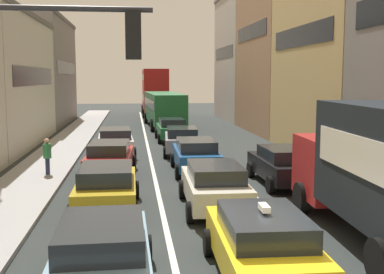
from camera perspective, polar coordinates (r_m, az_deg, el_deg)
The scene contains 18 objects.
sidewalk_left at distance 29.60m, azimuth -14.93°, elevation -1.25°, with size 2.60×64.00×0.14m, color #989898.
lane_stripe_left at distance 29.34m, azimuth -5.21°, elevation -1.24°, with size 0.16×60.00×0.01m, color silver.
lane_stripe_right at distance 29.63m, azimuth 1.38°, elevation -1.13°, with size 0.16×60.00×0.01m, color silver.
building_row_right at distance 33.72m, azimuth 15.00°, elevation 10.50°, with size 7.20×43.90×14.19m.
traffic_light_pole at distance 9.02m, azimuth -19.02°, elevation 4.12°, with size 3.58×0.38×5.50m.
taxi_centre_lane_front at distance 10.36m, azimuth 8.22°, elevation -12.30°, with size 2.17×4.36×1.66m.
sedan_left_lane_front at distance 9.83m, azimuth -10.52°, elevation -13.43°, with size 2.11×4.32×1.49m.
sedan_centre_lane_second at distance 15.56m, azimuth 2.68°, elevation -5.65°, with size 2.15×4.34×1.49m.
wagon_left_lane_second at distance 15.51m, azimuth -10.02°, elevation -5.80°, with size 2.06×4.30×1.49m.
hatchback_centre_lane_third at distance 21.58m, azimuth 0.46°, elevation -2.08°, with size 2.11×4.33×1.49m.
sedan_left_lane_third at distance 21.02m, azimuth -9.65°, elevation -2.42°, with size 2.24×4.39×1.49m.
coupe_centre_lane_fourth at distance 26.72m, azimuth -1.21°, elevation -0.31°, with size 2.28×4.40×1.49m.
sedan_left_lane_fourth at distance 26.45m, azimuth -9.00°, elevation -0.47°, with size 2.22×4.38×1.49m.
sedan_centre_lane_fifth at distance 32.41m, azimuth -2.41°, elevation 0.98°, with size 2.12×4.33×1.49m.
sedan_right_lane_behind_truck at distance 19.44m, azimuth 10.67°, elevation -3.21°, with size 2.08×4.31×1.49m.
bus_mid_queue_primary at distance 41.07m, azimuth -3.33°, elevation 3.60°, with size 3.16×10.60×2.90m.
bus_far_queue_secondary at distance 53.64m, azimuth -4.43°, elevation 5.54°, with size 2.83×10.51×5.06m.
pedestrian_mid_sidewalk at distance 21.38m, azimuth -16.67°, elevation -2.05°, with size 0.34×0.54×1.66m.
Camera 1 is at (-2.58, -9.02, 4.21)m, focal length 45.33 mm.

